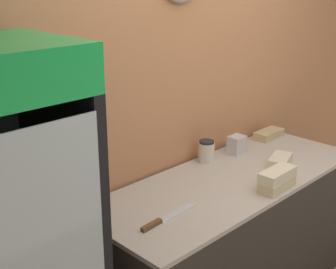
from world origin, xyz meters
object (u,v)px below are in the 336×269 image
Objects in this scene: sandwich_flat_right at (269,134)px; napkin_dispenser at (237,145)px; sandwich_flat_left at (280,160)px; condiment_jar at (206,151)px; sandwich_stack_middle at (278,175)px; sandwich_stack_bottom at (277,184)px; chefs_knife at (161,220)px.

sandwich_flat_right is 2.10× the size of napkin_dispenser.
sandwich_flat_left is 1.70× the size of condiment_jar.
condiment_jar is at bearing 86.68° from sandwich_stack_middle.
sandwich_flat_right reaches higher than sandwich_flat_left.
sandwich_stack_middle is 1.00× the size of sandwich_flat_right.
sandwich_stack_bottom is at bearing -150.64° from sandwich_flat_left.
chefs_knife is (-1.04, 0.01, -0.02)m from sandwich_flat_left.
sandwich_stack_bottom is at bearing -15.40° from chefs_knife.
sandwich_flat_left is at bearing -82.77° from napkin_dispenser.
napkin_dispenser is at bearing 60.19° from sandwich_stack_bottom.
sandwich_flat_right is at bearing 2.67° from napkin_dispenser.
sandwich_stack_bottom is 0.88m from sandwich_flat_right.
napkin_dispenser is at bearing -10.99° from condiment_jar.
condiment_jar is (0.03, 0.55, 0.04)m from sandwich_stack_bottom.
napkin_dispenser reaches higher than sandwich_flat_left.
sandwich_flat_right is (0.70, 0.52, -0.06)m from sandwich_stack_middle.
sandwich_stack_bottom is 0.38m from sandwich_flat_left.
chefs_knife is (-0.72, 0.20, -0.02)m from sandwich_stack_bottom.
condiment_jar is at bearing 25.32° from chefs_knife.
condiment_jar is at bearing 177.42° from sandwich_flat_right.
condiment_jar reaches higher than sandwich_flat_left.
sandwich_stack_middle is 0.55m from condiment_jar.
sandwich_flat_right is at bearing 12.85° from chefs_knife.
sandwich_flat_right is 0.42m from napkin_dispenser.
napkin_dispenser is (0.29, 0.50, -0.03)m from sandwich_stack_middle.
sandwich_flat_left reaches higher than chefs_knife.
sandwich_flat_left is 0.32m from napkin_dispenser.
sandwich_stack_bottom reaches higher than sandwich_flat_left.
sandwich_flat_right is 0.67m from condiment_jar.
condiment_jar reaches higher than sandwich_flat_right.
sandwich_stack_bottom is 1.82× the size of condiment_jar.
chefs_knife is at bearing 164.60° from sandwich_stack_bottom.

